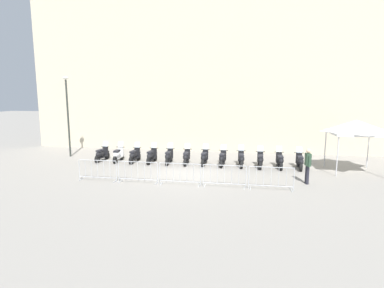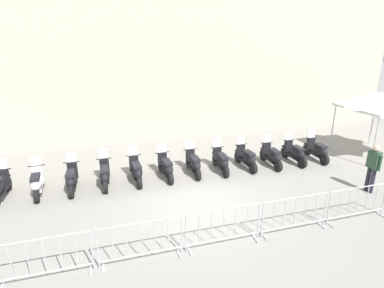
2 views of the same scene
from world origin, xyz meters
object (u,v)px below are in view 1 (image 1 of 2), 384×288
(motorcycle_8, at_px, (241,159))
(officer_near_row_end, at_px, (308,164))
(barrier_segment_1, at_px, (138,172))
(barrier_segment_0, at_px, (98,171))
(motorcycle_0, at_px, (102,154))
(motorcycle_3, at_px, (151,156))
(barrier_segment_2, at_px, (180,174))
(motorcycle_11, at_px, (300,162))
(canopy_tent, at_px, (356,127))
(barrier_segment_4, at_px, (271,179))
(motorcycle_9, at_px, (260,160))
(barrier_segment_3, at_px, (224,176))
(motorcycle_4, at_px, (169,157))
(street_lamp, at_px, (68,109))
(motorcycle_2, at_px, (134,156))
(motorcycle_5, at_px, (186,157))
(motorcycle_10, at_px, (280,161))
(motorcycle_6, at_px, (204,158))
(motorcycle_1, at_px, (118,155))
(motorcycle_7, at_px, (222,159))

(motorcycle_8, xyz_separation_m, officer_near_row_end, (3.15, -3.15, 0.53))
(barrier_segment_1, bearing_deg, barrier_segment_0, 179.01)
(motorcycle_0, height_order, motorcycle_3, same)
(motorcycle_3, distance_m, barrier_segment_2, 5.20)
(motorcycle_11, relative_size, canopy_tent, 0.59)
(motorcycle_8, bearing_deg, barrier_segment_4, -73.18)
(motorcycle_0, bearing_deg, barrier_segment_2, -36.19)
(motorcycle_9, height_order, barrier_segment_3, motorcycle_9)
(motorcycle_4, xyz_separation_m, barrier_segment_4, (5.82, -4.49, 0.07))
(barrier_segment_4, relative_size, street_lamp, 0.37)
(motorcycle_2, bearing_deg, motorcycle_5, -0.17)
(motorcycle_0, xyz_separation_m, barrier_segment_0, (1.88, -4.39, 0.07))
(barrier_segment_3, bearing_deg, barrier_segment_0, 179.01)
(motorcycle_0, relative_size, barrier_segment_2, 0.85)
(barrier_segment_4, bearing_deg, motorcycle_8, 106.82)
(motorcycle_4, bearing_deg, barrier_segment_3, -50.18)
(motorcycle_8, distance_m, motorcycle_10, 2.24)
(motorcycle_3, distance_m, officer_near_row_end, 9.36)
(motorcycle_10, height_order, street_lamp, street_lamp)
(motorcycle_5, height_order, motorcycle_8, same)
(barrier_segment_2, height_order, street_lamp, street_lamp)
(motorcycle_0, bearing_deg, motorcycle_4, -0.56)
(motorcycle_10, xyz_separation_m, barrier_segment_1, (-7.23, -4.20, 0.07))
(motorcycle_6, relative_size, canopy_tent, 0.59)
(motorcycle_2, height_order, motorcycle_11, same)
(motorcycle_6, xyz_separation_m, street_lamp, (-9.62, 1.17, 2.89))
(motorcycle_1, relative_size, motorcycle_11, 1.00)
(canopy_tent, bearing_deg, motorcycle_7, 177.90)
(motorcycle_2, xyz_separation_m, motorcycle_5, (3.37, -0.01, 0.00))
(motorcycle_8, bearing_deg, motorcycle_7, -179.31)
(motorcycle_8, relative_size, motorcycle_11, 1.00)
(motorcycle_0, bearing_deg, barrier_segment_3, -28.72)
(barrier_segment_0, distance_m, barrier_segment_4, 8.44)
(motorcycle_5, bearing_deg, motorcycle_10, -1.72)
(motorcycle_7, relative_size, motorcycle_8, 1.00)
(motorcycle_1, height_order, motorcycle_2, same)
(barrier_segment_1, bearing_deg, motorcycle_2, 111.71)
(barrier_segment_0, xyz_separation_m, barrier_segment_2, (4.22, -0.07, 0.00))
(motorcycle_0, distance_m, motorcycle_4, 4.49)
(motorcycle_2, distance_m, motorcycle_3, 1.12)
(barrier_segment_2, xyz_separation_m, officer_near_row_end, (6.03, 1.19, 0.46))
(motorcycle_2, xyz_separation_m, motorcycle_11, (10.09, -0.21, 0.00))
(motorcycle_1, height_order, officer_near_row_end, officer_near_row_end)
(motorcycle_7, relative_size, barrier_segment_2, 0.85)
(canopy_tent, bearing_deg, motorcycle_6, 177.50)
(motorcycle_8, relative_size, officer_near_row_end, 1.00)
(motorcycle_10, relative_size, barrier_segment_0, 0.85)
(motorcycle_5, xyz_separation_m, street_lamp, (-8.50, 1.20, 2.89))
(barrier_segment_2, relative_size, officer_near_row_end, 1.17)
(motorcycle_2, xyz_separation_m, motorcycle_7, (5.60, -0.08, 0.00))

